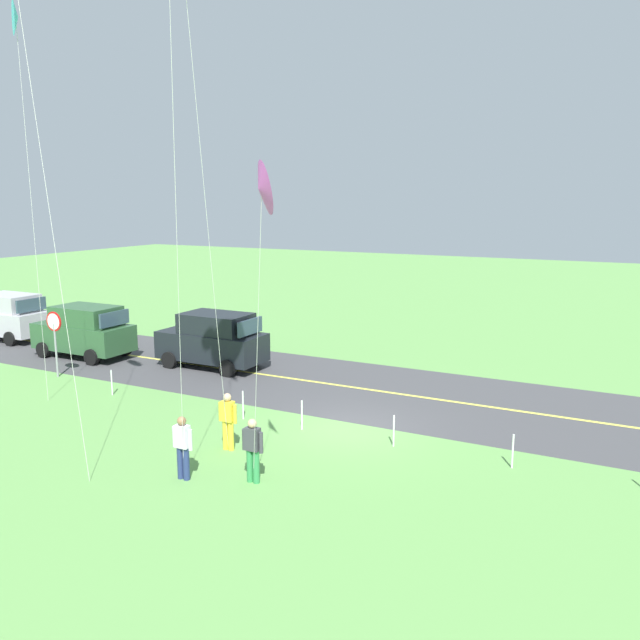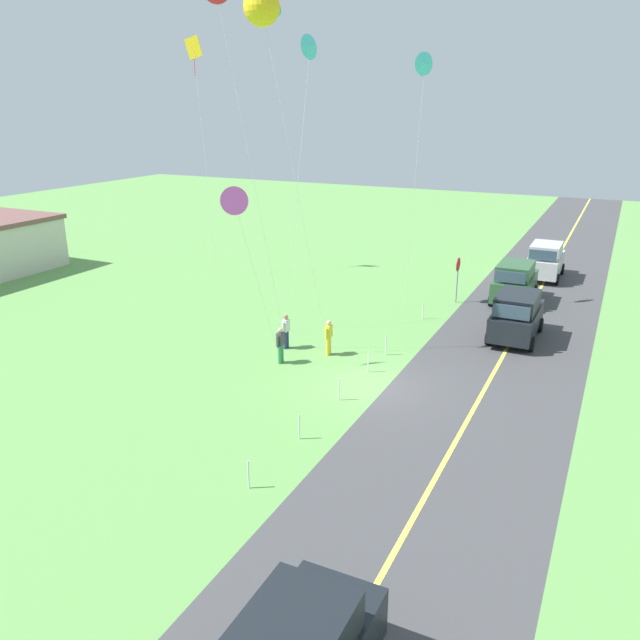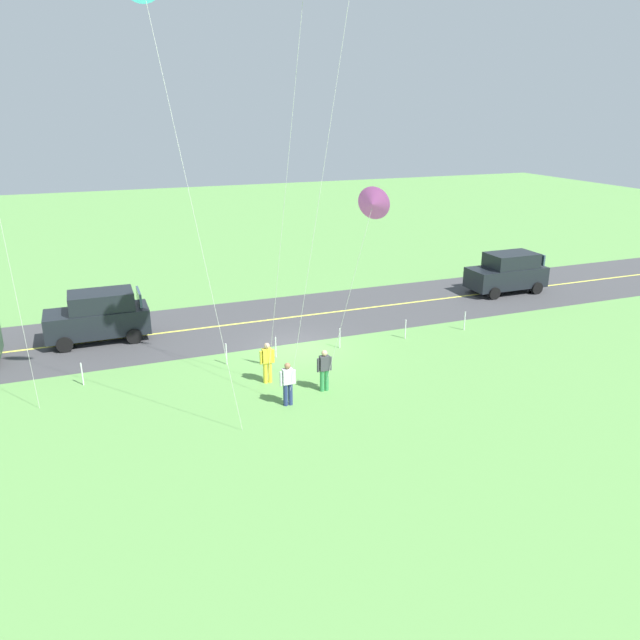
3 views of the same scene
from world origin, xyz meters
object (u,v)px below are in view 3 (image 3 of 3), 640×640
object	(u,v)px
person_adult_near	(267,361)
person_adult_companion	(288,382)
car_suv_foreground	(99,316)
kite_yellow_high	(373,204)
car_parked_west_far	(508,272)
person_child_watcher	(324,369)

from	to	relation	value
person_adult_near	person_adult_companion	distance (m)	2.07
car_suv_foreground	kite_yellow_high	bearing A→B (deg)	131.40
car_suv_foreground	kite_yellow_high	world-z (taller)	kite_yellow_high
car_parked_west_far	person_adult_companion	size ratio (longest dim) A/B	2.75
person_adult_near	kite_yellow_high	xyz separation A→B (m)	(-2.91, 2.69, 6.08)
person_child_watcher	kite_yellow_high	bearing A→B (deg)	-173.52
person_adult_near	person_adult_companion	bearing A→B (deg)	61.45
car_suv_foreground	car_parked_west_far	xyz separation A→B (m)	(-21.78, 0.21, 0.00)
person_adult_near	kite_yellow_high	size ratio (longest dim) A/B	0.21
car_suv_foreground	car_parked_west_far	size ratio (longest dim) A/B	1.00
person_adult_companion	kite_yellow_high	world-z (taller)	kite_yellow_high
car_suv_foreground	person_adult_companion	world-z (taller)	car_suv_foreground
kite_yellow_high	car_suv_foreground	bearing A→B (deg)	-48.60
person_adult_companion	person_child_watcher	world-z (taller)	same
car_parked_west_far	kite_yellow_high	distance (m)	17.28
car_suv_foreground	person_adult_near	bearing A→B (deg)	128.86
person_adult_near	person_child_watcher	bearing A→B (deg)	108.39
person_child_watcher	person_adult_near	bearing A→B (deg)	13.94
car_parked_west_far	person_adult_near	distance (m)	17.49
person_child_watcher	kite_yellow_high	distance (m)	6.32
person_child_watcher	car_suv_foreground	bearing A→B (deg)	4.69
person_adult_near	person_child_watcher	size ratio (longest dim) A/B	1.00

